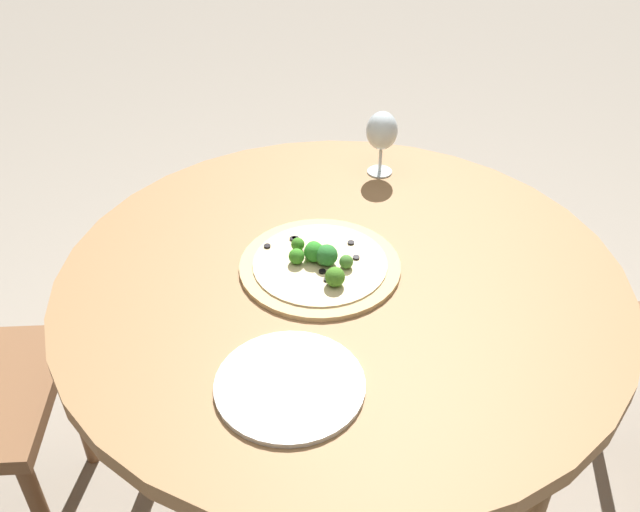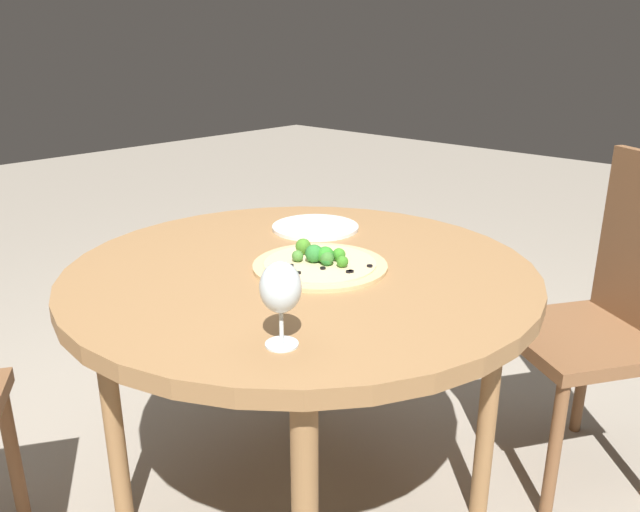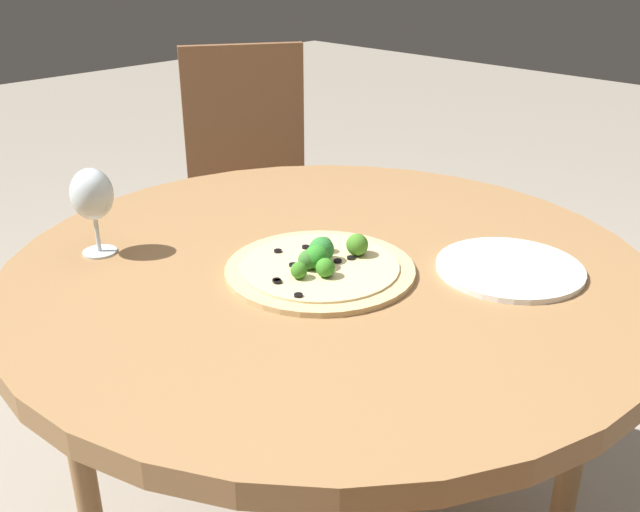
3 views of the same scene
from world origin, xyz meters
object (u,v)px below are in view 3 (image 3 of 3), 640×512
object	(u,v)px
chair	(252,197)
wine_glass	(92,196)
pizza	(321,265)
plate_near	(510,268)

from	to	relation	value
chair	wine_glass	size ratio (longest dim) A/B	6.14
chair	wine_glass	xyz separation A→B (m)	(-0.52, 0.80, 0.34)
chair	wine_glass	distance (m)	1.01
pizza	wine_glass	distance (m)	0.42
chair	plate_near	xyz separation A→B (m)	(-1.10, 0.35, 0.24)
chair	pizza	distance (m)	1.07
chair	wine_glass	bearing A→B (deg)	-114.45
wine_glass	pizza	bearing A→B (deg)	-146.87
plate_near	chair	bearing A→B (deg)	-17.56
wine_glass	plate_near	bearing A→B (deg)	-141.54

